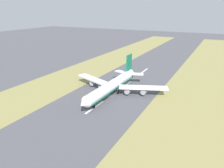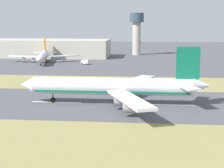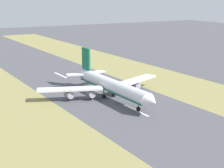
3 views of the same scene
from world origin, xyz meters
TOP-DOWN VIEW (x-y plane):
  - ground_plane at (0.00, 0.00)m, footprint 800.00×800.00m
  - grass_median_west at (-45.00, 0.00)m, footprint 40.00×600.00m
  - grass_median_east at (45.00, 0.00)m, footprint 40.00×600.00m
  - centreline_dash_near at (0.00, -62.10)m, footprint 1.20×18.00m
  - centreline_dash_mid at (0.00, -22.10)m, footprint 1.20×18.00m
  - centreline_dash_far at (0.00, 17.90)m, footprint 1.20×18.00m
  - airplane_main_jet at (-0.25, -4.00)m, footprint 64.14×67.01m

SIDE VIEW (x-z plane):
  - ground_plane at x=0.00m, z-range 0.00..0.00m
  - grass_median_west at x=-45.00m, z-range 0.00..0.01m
  - grass_median_east at x=45.00m, z-range 0.00..0.01m
  - centreline_dash_near at x=0.00m, z-range 0.00..0.01m
  - centreline_dash_mid at x=0.00m, z-range 0.00..0.01m
  - centreline_dash_far at x=0.00m, z-range 0.00..0.01m
  - airplane_main_jet at x=-0.25m, z-range -4.08..16.12m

